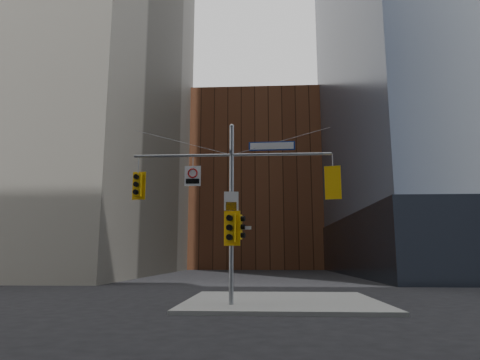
# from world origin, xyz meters

# --- Properties ---
(ground) EXTENTS (160.00, 160.00, 0.00)m
(ground) POSITION_xyz_m (0.00, 0.00, 0.00)
(ground) COLOR black
(ground) RESTS_ON ground
(sidewalk_corner) EXTENTS (8.00, 8.00, 0.15)m
(sidewalk_corner) POSITION_xyz_m (2.00, 4.00, 0.07)
(sidewalk_corner) COLOR gray
(sidewalk_corner) RESTS_ON ground
(brick_midrise) EXTENTS (26.00, 20.00, 28.00)m
(brick_midrise) POSITION_xyz_m (0.00, 58.00, 14.00)
(brick_midrise) COLOR brown
(brick_midrise) RESTS_ON ground
(signal_assembly) EXTENTS (8.00, 0.80, 7.30)m
(signal_assembly) POSITION_xyz_m (0.00, 1.99, 4.42)
(signal_assembly) COLOR gray
(signal_assembly) RESTS_ON ground
(traffic_light_west_arm) EXTENTS (0.55, 0.45, 1.15)m
(traffic_light_west_arm) POSITION_xyz_m (-3.82, 2.01, 4.80)
(traffic_light_west_arm) COLOR #EFB10C
(traffic_light_west_arm) RESTS_ON ground
(traffic_light_east_arm) EXTENTS (0.62, 0.58, 1.32)m
(traffic_light_east_arm) POSITION_xyz_m (4.03, 1.99, 4.80)
(traffic_light_east_arm) COLOR #EFB10C
(traffic_light_east_arm) RESTS_ON ground
(traffic_light_pole_side) EXTENTS (0.42, 0.36, 0.97)m
(traffic_light_pole_side) POSITION_xyz_m (0.32, 1.99, 3.09)
(traffic_light_pole_side) COLOR #EFB10C
(traffic_light_pole_side) RESTS_ON ground
(traffic_light_pole_front) EXTENTS (0.64, 0.57, 1.36)m
(traffic_light_pole_front) POSITION_xyz_m (0.00, 1.73, 3.04)
(traffic_light_pole_front) COLOR #EFB10C
(traffic_light_pole_front) RESTS_ON ground
(street_sign_blade) EXTENTS (1.87, 0.12, 0.36)m
(street_sign_blade) POSITION_xyz_m (1.63, 2.00, 6.35)
(street_sign_blade) COLOR navy
(street_sign_blade) RESTS_ON ground
(regulatory_sign_arm) EXTENTS (0.65, 0.06, 0.82)m
(regulatory_sign_arm) POSITION_xyz_m (-1.57, 1.97, 5.18)
(regulatory_sign_arm) COLOR silver
(regulatory_sign_arm) RESTS_ON ground
(regulatory_sign_pole) EXTENTS (0.58, 0.09, 0.75)m
(regulatory_sign_pole) POSITION_xyz_m (0.00, 1.88, 4.09)
(regulatory_sign_pole) COLOR silver
(regulatory_sign_pole) RESTS_ON ground
(street_blade_ew) EXTENTS (0.67, 0.12, 0.14)m
(street_blade_ew) POSITION_xyz_m (0.45, 2.00, 3.06)
(street_blade_ew) COLOR silver
(street_blade_ew) RESTS_ON ground
(street_blade_ns) EXTENTS (0.07, 0.83, 0.17)m
(street_blade_ns) POSITION_xyz_m (0.00, 2.45, 2.68)
(street_blade_ns) COLOR #145926
(street_blade_ns) RESTS_ON ground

